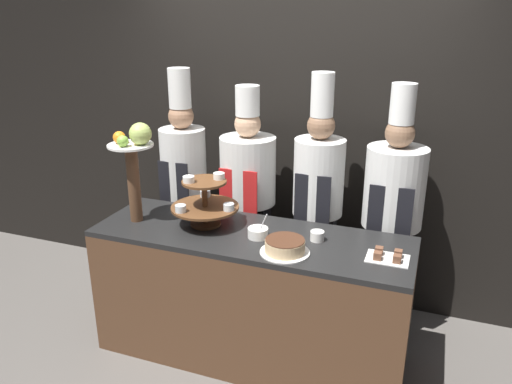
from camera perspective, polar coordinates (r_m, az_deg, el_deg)
name	(u,v)px	position (r m, az deg, el deg)	size (l,w,h in m)	color
ground_plane	(232,383)	(3.39, -2.71, -21.02)	(14.00, 14.00, 0.00)	#5B5651
wall_back	(295,125)	(3.87, 4.53, 7.63)	(10.00, 0.06, 2.80)	black
buffet_counter	(251,296)	(3.37, -0.61, -11.80)	(2.03, 0.66, 0.90)	brown
tiered_stand	(205,201)	(3.25, -5.87, -1.05)	(0.44, 0.44, 0.35)	brown
fruit_pedestal	(134,156)	(3.31, -13.75, 4.02)	(0.29, 0.29, 0.67)	brown
cake_round	(285,246)	(2.91, 3.32, -6.23)	(0.29, 0.29, 0.09)	white
cup_white	(317,236)	(3.09, 7.01, -5.00)	(0.09, 0.09, 0.06)	white
cake_square_tray	(388,256)	(2.94, 14.82, -7.12)	(0.24, 0.17, 0.05)	white
serving_bowl_near	(258,233)	(3.10, 0.23, -4.66)	(0.13, 0.13, 0.16)	white
chef_left	(184,180)	(3.93, -8.21, 1.32)	(0.35, 0.35, 1.84)	#38332D
chef_center_left	(248,193)	(3.72, -0.93, -0.15)	(0.41, 0.41, 1.74)	black
chef_center_right	(318,197)	(3.56, 7.07, -0.55)	(0.35, 0.35, 1.85)	#28282D
chef_right	(392,210)	(3.50, 15.30, -1.98)	(0.40, 0.40, 1.80)	black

